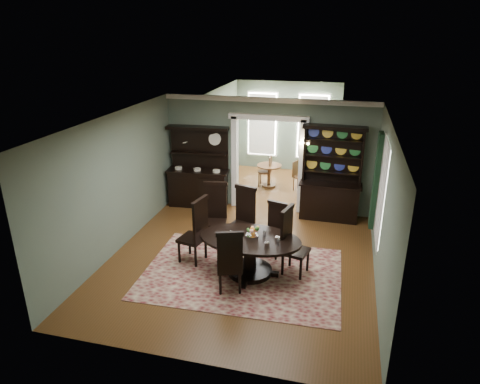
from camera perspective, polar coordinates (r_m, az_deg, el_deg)
The scene contains 19 objects.
room at distance 8.54m, azimuth 0.05°, elevation 0.07°, with size 5.51×6.01×3.01m.
parlor at distance 13.72m, azimuth 5.74°, elevation 7.87°, with size 3.51×3.50×3.01m.
doorway_trim at distance 11.28m, azimuth 3.76°, elevation 5.52°, with size 2.08×0.25×2.57m.
right_window at distance 9.17m, azimuth 18.02°, elevation 0.64°, with size 0.15×1.47×2.12m.
wall_sconce at distance 10.93m, azimuth 8.57°, elevation 6.30°, with size 0.27×0.21×0.21m.
rug at distance 8.79m, azimuth 0.29°, elevation -10.74°, with size 3.91×2.76×0.01m, color maroon.
dining_table at distance 8.52m, azimuth 1.35°, elevation -7.57°, with size 2.09×1.97×0.80m.
centerpiece at distance 8.41m, azimuth 1.59°, elevation -5.64°, with size 1.28×0.82×0.21m.
chair_far_left at distance 9.75m, azimuth -3.27°, elevation -2.52°, with size 0.60×0.58×1.40m.
chair_far_mid at distance 9.61m, azimuth 0.49°, elevation -2.99°, with size 0.61×0.59×1.37m.
chair_far_right at distance 9.26m, azimuth 4.70°, elevation -4.69°, with size 0.54×0.52×1.19m.
chair_end_left at distance 8.87m, azimuth -5.80°, elevation -4.95°, with size 0.61×0.63×1.46m.
chair_end_right at distance 8.55m, azimuth 6.78°, elevation -6.28°, with size 0.60×0.62×1.39m.
chair_near at distance 7.88m, azimuth -1.38°, elevation -9.07°, with size 0.60×0.59×1.30m.
sideboard at distance 11.76m, azimuth -5.54°, elevation 1.80°, with size 1.71×0.73×2.20m.
welsh_dresser at distance 11.09m, azimuth 11.98°, elevation 0.79°, with size 1.56×0.59×2.42m.
parlor_table at distance 13.19m, azimuth 3.91°, elevation 2.60°, with size 0.76×0.76×0.70m.
parlor_chair_left at distance 13.23m, azimuth 3.58°, elevation 2.92°, with size 0.40×0.40×0.96m.
parlor_chair_right at distance 13.02m, azimuth 7.73°, elevation 2.28°, with size 0.42×0.41×0.89m.
Camera 1 is at (1.96, -7.68, 4.66)m, focal length 32.00 mm.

